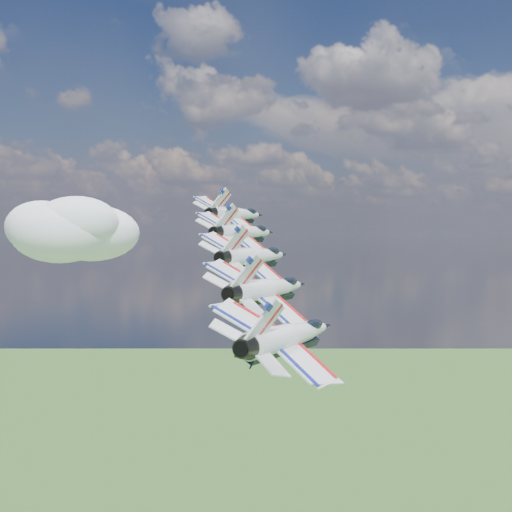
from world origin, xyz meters
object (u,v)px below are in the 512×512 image
Objects in this scene: jet_2 at (256,256)px; jet_1 at (245,232)px; jet_0 at (237,214)px; jet_3 at (270,288)px; jet_4 at (291,335)px.

jet_1 is at bearing 126.07° from jet_2.
jet_0 reaches higher than jet_1.
jet_3 is (26.29, -25.53, -8.00)m from jet_0.
jet_1 reaches higher than jet_4.
jet_1 is 37.51m from jet_4.
jet_0 is 50.01m from jet_4.
jet_0 reaches higher than jet_2.
jet_0 is at bearing 126.07° from jet_2.
jet_1 is 1.00× the size of jet_2.
jet_1 reaches higher than jet_3.
jet_1 is 1.00× the size of jet_4.
jet_0 is 1.00× the size of jet_3.
jet_2 is 25.01m from jet_4.
jet_2 is (17.53, -17.02, -5.33)m from jet_0.
jet_2 is at bearing -53.93° from jet_1.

